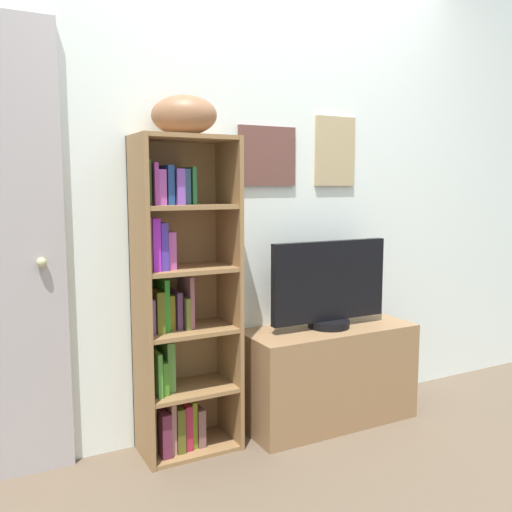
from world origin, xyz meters
The scene contains 5 objects.
back_wall centered at (0.00, 1.13, 1.24)m, with size 4.80×0.08×2.47m.
bookshelf centered at (-0.48, 0.99, 0.70)m, with size 0.46×0.29×1.49m.
football centered at (-0.43, 0.96, 1.58)m, with size 0.30×0.18×0.18m, color brown.
tv_stand centered at (0.35, 0.90, 0.26)m, with size 0.93×0.38×0.52m.
television centered at (0.35, 0.91, 0.75)m, with size 0.68×0.22×0.46m.
Camera 1 is at (-1.34, -1.44, 1.27)m, focal length 38.73 mm.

